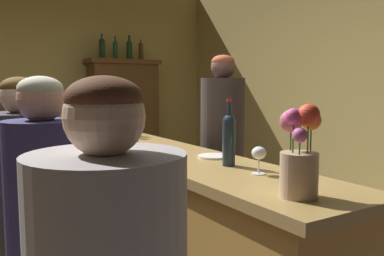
# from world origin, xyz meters

# --- Properties ---
(wall_back) EXTENTS (5.62, 0.12, 2.87)m
(wall_back) POSITION_xyz_m (0.00, 3.00, 1.44)
(wall_back) COLOR tan
(wall_back) RESTS_ON ground
(wall_right) EXTENTS (0.12, 6.00, 2.87)m
(wall_right) POSITION_xyz_m (2.81, 0.00, 1.44)
(wall_right) COLOR tan
(wall_right) RESTS_ON ground
(bar_counter) EXTENTS (0.57, 3.02, 1.06)m
(bar_counter) POSITION_xyz_m (0.51, -0.20, 0.53)
(bar_counter) COLOR #A67833
(bar_counter) RESTS_ON ground
(display_cabinet) EXTENTS (0.99, 0.39, 1.82)m
(display_cabinet) POSITION_xyz_m (1.42, 2.72, 0.95)
(display_cabinet) COLOR brown
(display_cabinet) RESTS_ON ground
(wine_bottle_riesling) EXTENTS (0.07, 0.07, 0.34)m
(wine_bottle_riesling) POSITION_xyz_m (0.38, -0.01, 1.21)
(wine_bottle_riesling) COLOR #4B2E18
(wine_bottle_riesling) RESTS_ON bar_counter
(wine_bottle_pinot) EXTENTS (0.07, 0.07, 0.35)m
(wine_bottle_pinot) POSITION_xyz_m (0.56, -0.85, 1.21)
(wine_bottle_pinot) COLOR #1D2B37
(wine_bottle_pinot) RESTS_ON bar_counter
(wine_bottle_syrah) EXTENTS (0.08, 0.08, 0.30)m
(wine_bottle_syrah) POSITION_xyz_m (0.61, 0.66, 1.20)
(wine_bottle_syrah) COLOR #1B2D38
(wine_bottle_syrah) RESTS_ON bar_counter
(wine_glass_front) EXTENTS (0.07, 0.07, 0.16)m
(wine_glass_front) POSITION_xyz_m (0.58, 0.46, 1.18)
(wine_glass_front) COLOR white
(wine_glass_front) RESTS_ON bar_counter
(wine_glass_mid) EXTENTS (0.07, 0.07, 0.13)m
(wine_glass_mid) POSITION_xyz_m (0.56, -1.09, 1.16)
(wine_glass_mid) COLOR white
(wine_glass_mid) RESTS_ON bar_counter
(wine_glass_rear) EXTENTS (0.08, 0.08, 0.15)m
(wine_glass_rear) POSITION_xyz_m (0.31, 0.23, 1.18)
(wine_glass_rear) COLOR white
(wine_glass_rear) RESTS_ON bar_counter
(flower_arrangement) EXTENTS (0.18, 0.17, 0.36)m
(flower_arrangement) POSITION_xyz_m (0.43, -1.47, 1.23)
(flower_arrangement) COLOR tan
(flower_arrangement) RESTS_ON bar_counter
(cheese_plate) EXTENTS (0.19, 0.19, 0.01)m
(cheese_plate) POSITION_xyz_m (0.63, -0.60, 1.07)
(cheese_plate) COLOR white
(cheese_plate) RESTS_ON bar_counter
(display_bottle_left) EXTENTS (0.08, 0.08, 0.32)m
(display_bottle_left) POSITION_xyz_m (1.13, 2.72, 1.97)
(display_bottle_left) COLOR #1F371E
(display_bottle_left) RESTS_ON display_cabinet
(display_bottle_midleft) EXTENTS (0.06, 0.06, 0.31)m
(display_bottle_midleft) POSITION_xyz_m (1.31, 2.72, 1.96)
(display_bottle_midleft) COLOR #244730
(display_bottle_midleft) RESTS_ON display_cabinet
(display_bottle_center) EXTENTS (0.08, 0.08, 0.33)m
(display_bottle_center) POSITION_xyz_m (1.52, 2.72, 1.97)
(display_bottle_center) COLOR #1C3A1E
(display_bottle_center) RESTS_ON display_cabinet
(display_bottle_midright) EXTENTS (0.06, 0.06, 0.30)m
(display_bottle_midright) POSITION_xyz_m (1.69, 2.72, 1.96)
(display_bottle_midright) COLOR #4D3218
(display_bottle_midright) RESTS_ON display_cabinet
(patron_near_entrance) EXTENTS (0.33, 0.33, 1.53)m
(patron_near_entrance) POSITION_xyz_m (-0.37, -0.78, 0.84)
(patron_near_entrance) COLOR #2A2E4A
(patron_near_entrance) RESTS_ON ground
(patron_in_navy) EXTENTS (0.40, 0.40, 1.53)m
(patron_in_navy) POSITION_xyz_m (-0.36, -0.22, 0.83)
(patron_in_navy) COLOR #33332D
(patron_in_navy) RESTS_ON ground
(bartender) EXTENTS (0.33, 0.33, 1.71)m
(bartender) POSITION_xyz_m (1.10, -0.05, 0.94)
(bartender) COLOR #343732
(bartender) RESTS_ON ground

